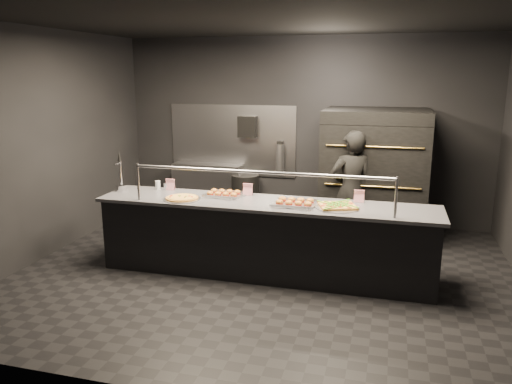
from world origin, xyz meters
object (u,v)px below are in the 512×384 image
square_pizza (337,206)px  worker (351,191)px  fire_extinguisher (280,157)px  service_counter (265,238)px  slider_tray_b (295,203)px  beer_tap (121,180)px  trash_bin (245,197)px  slider_tray_a (224,194)px  towel_dispenser (248,127)px  pizza_oven (374,173)px  round_pizza (182,198)px  prep_shelf (208,189)px

square_pizza → worker: (0.05, 1.26, -0.10)m
fire_extinguisher → square_pizza: size_ratio=0.99×
service_counter → slider_tray_b: 0.62m
beer_tap → trash_bin: bearing=64.1°
slider_tray_a → trash_bin: bearing=99.1°
beer_tap → towel_dispenser: bearing=65.7°
beer_tap → slider_tray_a: beer_tap is taller
pizza_oven → beer_tap: (-3.15, -1.84, 0.10)m
round_pizza → slider_tray_a: slider_tray_a is taller
fire_extinguisher → slider_tray_a: (-0.22, -2.25, -0.11)m
beer_tap → square_pizza: bearing=-2.0°
prep_shelf → beer_tap: size_ratio=2.28×
service_counter → worker: size_ratio=2.45×
service_counter → trash_bin: 2.40m
prep_shelf → beer_tap: beer_tap is taller
prep_shelf → beer_tap: 2.37m
slider_tray_b → worker: (0.54, 1.28, -0.11)m
round_pizza → pizza_oven: bearing=42.9°
slider_tray_a → square_pizza: slider_tray_a is taller
fire_extinguisher → worker: size_ratio=0.30×
fire_extinguisher → trash_bin: bearing=-161.9°
slider_tray_b → trash_bin: slider_tray_b is taller
pizza_oven → round_pizza: pizza_oven is taller
service_counter → towel_dispenser: towel_dispenser is taller
pizza_oven → slider_tray_b: (-0.82, -1.96, -0.02)m
towel_dispenser → worker: towel_dispenser is taller
round_pizza → slider_tray_b: size_ratio=0.81×
service_counter → worker: worker is taller
towel_dispenser → beer_tap: 2.60m
towel_dispenser → trash_bin: (0.00, -0.17, -1.17)m
service_counter → pizza_oven: (1.20, 1.90, 0.50)m
prep_shelf → fire_extinguisher: (1.25, 0.08, 0.61)m
pizza_oven → fire_extinguisher: size_ratio=3.78×
fire_extinguisher → slider_tray_b: 2.57m
pizza_oven → beer_tap: size_ratio=3.62×
prep_shelf → square_pizza: bearing=-43.7°
square_pizza → fire_extinguisher: bearing=116.5°
prep_shelf → square_pizza: (2.47, -2.36, 0.49)m
pizza_oven → towel_dispenser: size_ratio=5.46×
towel_dispenser → worker: size_ratio=0.21×
round_pizza → trash_bin: round_pizza is taller
beer_tap → square_pizza: size_ratio=1.04×
trash_bin → service_counter: bearing=-67.9°
beer_tap → worker: bearing=22.1°
pizza_oven → round_pizza: (-2.20, -2.05, -0.03)m
slider_tray_a → service_counter: bearing=-14.8°
round_pizza → square_pizza: size_ratio=0.89×
pizza_oven → prep_shelf: size_ratio=1.59×
round_pizza → towel_dispenser: bearing=87.7°
prep_shelf → round_pizza: size_ratio=2.64×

